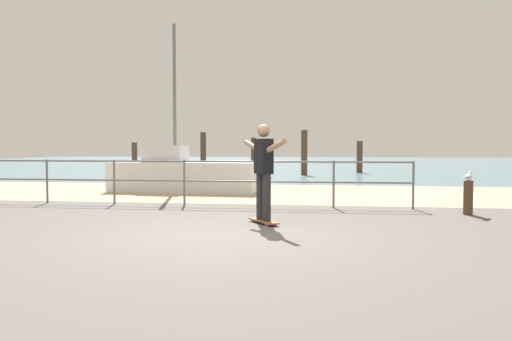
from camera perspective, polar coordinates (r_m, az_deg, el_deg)
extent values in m
cube|color=#605B56|center=(6.51, -5.95, -9.16)|extent=(24.00, 10.00, 0.04)
cube|color=tan|center=(14.33, 1.81, -2.66)|extent=(24.00, 6.00, 0.04)
cube|color=slate|center=(42.23, 5.93, 0.87)|extent=(72.00, 50.00, 0.04)
cylinder|color=slate|center=(12.63, -23.08, -1.21)|extent=(0.05, 0.05, 1.05)
cylinder|color=slate|center=(11.85, -16.12, -1.34)|extent=(0.05, 0.05, 1.05)
cylinder|color=slate|center=(11.27, -8.31, -1.46)|extent=(0.05, 0.05, 1.05)
cylinder|color=slate|center=(10.92, 0.16, -1.57)|extent=(0.05, 0.05, 1.05)
cylinder|color=slate|center=(10.82, 9.00, -1.64)|extent=(0.05, 0.05, 1.05)
cylinder|color=slate|center=(10.97, 17.78, -1.68)|extent=(0.05, 0.05, 1.05)
cylinder|color=slate|center=(11.24, -8.33, 1.05)|extent=(10.06, 0.04, 0.04)
cylinder|color=slate|center=(11.26, -8.32, -1.20)|extent=(10.06, 0.04, 0.04)
cube|color=silver|center=(14.84, -8.28, -0.76)|extent=(4.47, 1.64, 0.90)
cone|color=silver|center=(14.26, 0.09, -0.87)|extent=(1.14, 0.82, 0.77)
cylinder|color=slate|center=(15.00, -9.44, 8.83)|extent=(0.10, 0.10, 4.10)
cube|color=silver|center=(15.02, -10.45, 1.94)|extent=(1.25, 0.96, 0.50)
cube|color=brown|center=(8.50, 0.88, -5.86)|extent=(0.62, 0.77, 0.02)
cylinder|color=#E5598C|center=(8.72, -0.43, -5.92)|extent=(0.06, 0.07, 0.06)
cylinder|color=#E5598C|center=(8.79, 0.51, -5.85)|extent=(0.06, 0.07, 0.06)
cylinder|color=#E5598C|center=(8.23, 1.28, -6.44)|extent=(0.06, 0.07, 0.06)
cylinder|color=#E5598C|center=(8.30, 2.26, -6.36)|extent=(0.06, 0.07, 0.06)
cylinder|color=#26262B|center=(8.56, 0.51, -3.02)|extent=(0.14, 0.14, 0.80)
cylinder|color=#26262B|center=(8.35, 1.26, -3.17)|extent=(0.14, 0.14, 0.80)
cube|color=black|center=(8.41, 0.89, 1.66)|extent=(0.37, 0.41, 0.60)
sphere|color=#9E755B|center=(8.41, 0.89, 4.65)|extent=(0.22, 0.22, 0.22)
cylinder|color=#9E755B|center=(8.81, -0.44, 2.87)|extent=(0.39, 0.51, 0.23)
cylinder|color=#9E755B|center=(8.02, 2.34, 2.88)|extent=(0.39, 0.51, 0.23)
cylinder|color=#513826|center=(10.48, 23.40, -2.98)|extent=(0.18, 0.18, 0.68)
ellipsoid|color=white|center=(10.45, 23.44, -0.73)|extent=(0.25, 0.35, 0.14)
sphere|color=white|center=(10.63, 23.55, -0.35)|extent=(0.09, 0.09, 0.09)
cone|color=gold|center=(10.68, 23.58, -0.34)|extent=(0.04, 0.06, 0.02)
cube|color=slate|center=(10.29, 23.35, -0.72)|extent=(0.12, 0.14, 0.02)
cylinder|color=#513826|center=(24.89, -13.92, 1.36)|extent=(0.27, 0.27, 1.58)
cylinder|color=#513826|center=(26.69, -6.14, 2.12)|extent=(0.31, 0.31, 2.15)
cylinder|color=#513826|center=(25.97, -0.30, 1.79)|extent=(0.25, 0.25, 1.86)
cylinder|color=#513826|center=(23.58, 5.62, 2.07)|extent=(0.30, 0.30, 2.17)
cylinder|color=#513826|center=(26.12, 11.93, 1.54)|extent=(0.31, 0.31, 1.67)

